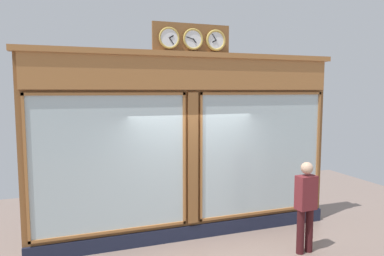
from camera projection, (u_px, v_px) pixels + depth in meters
The scene contains 2 objects.
shop_facade at pixel (190, 146), 7.12m from camera, with size 6.33×0.42×4.23m.
pedestrian at pixel (306, 203), 6.48m from camera, with size 0.38×0.25×1.69m.
Camera 1 is at (2.33, 6.52, 2.96)m, focal length 33.44 mm.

